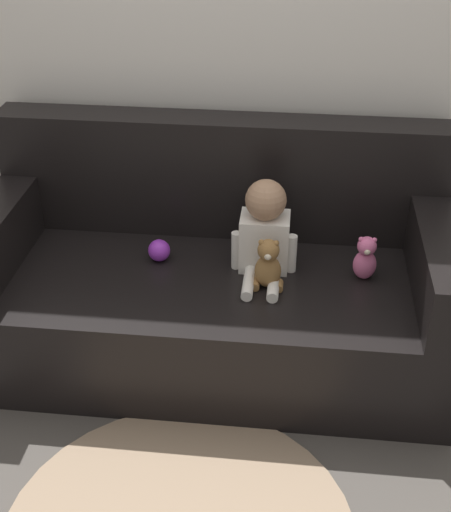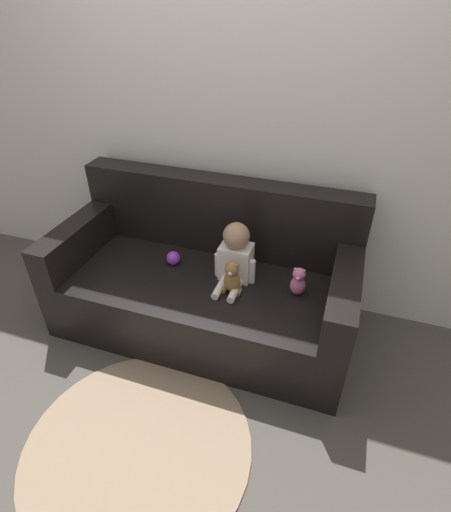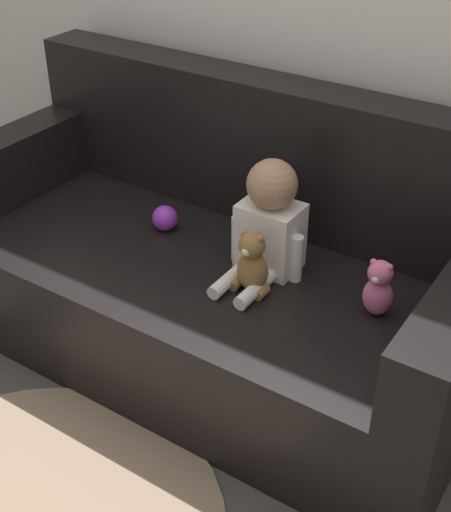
# 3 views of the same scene
# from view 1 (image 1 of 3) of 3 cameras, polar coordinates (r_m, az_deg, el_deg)

# --- Properties ---
(ground_plane) EXTENTS (12.00, 12.00, 0.00)m
(ground_plane) POSITION_cam_1_polar(r_m,az_deg,el_deg) (3.12, -1.00, -7.68)
(ground_plane) COLOR #4C4742
(wall_back) EXTENTS (8.00, 0.05, 2.60)m
(wall_back) POSITION_cam_1_polar(r_m,az_deg,el_deg) (3.00, 0.09, 18.70)
(wall_back) COLOR silver
(wall_back) RESTS_ON ground_plane
(couch) EXTENTS (1.88, 0.88, 0.93)m
(couch) POSITION_cam_1_polar(r_m,az_deg,el_deg) (2.98, -0.90, -2.10)
(couch) COLOR black
(couch) RESTS_ON ground_plane
(person_baby) EXTENTS (0.26, 0.34, 0.38)m
(person_baby) POSITION_cam_1_polar(r_m,az_deg,el_deg) (2.81, 3.15, 2.06)
(person_baby) COLOR white
(person_baby) RESTS_ON couch
(teddy_bear_brown) EXTENTS (0.12, 0.10, 0.21)m
(teddy_bear_brown) POSITION_cam_1_polar(r_m,az_deg,el_deg) (2.73, 3.42, -0.73)
(teddy_bear_brown) COLOR olive
(teddy_bear_brown) RESTS_ON couch
(plush_toy_side) EXTENTS (0.09, 0.09, 0.19)m
(plush_toy_side) POSITION_cam_1_polar(r_m,az_deg,el_deg) (2.83, 11.13, -0.17)
(plush_toy_side) COLOR #DB6699
(plush_toy_side) RESTS_ON couch
(toy_ball) EXTENTS (0.09, 0.09, 0.09)m
(toy_ball) POSITION_cam_1_polar(r_m,az_deg,el_deg) (2.93, -5.33, 0.45)
(toy_ball) COLOR purple
(toy_ball) RESTS_ON couch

